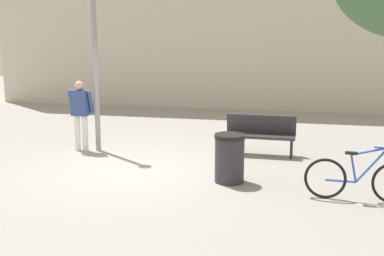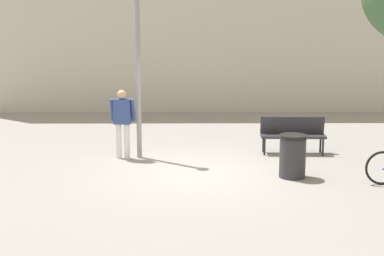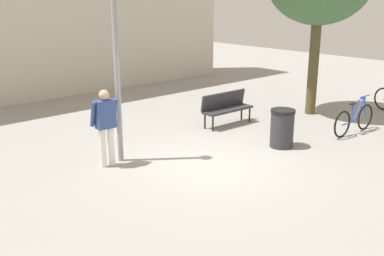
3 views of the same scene
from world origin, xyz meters
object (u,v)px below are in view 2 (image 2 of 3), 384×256
lamppost (138,55)px  person_by_lamppost (122,119)px  trash_bin (293,156)px  park_bench (293,132)px

lamppost → person_by_lamppost: size_ratio=2.47×
lamppost → trash_bin: size_ratio=4.45×
trash_bin → park_bench: bearing=79.9°
person_by_lamppost → park_bench: size_ratio=1.03×
trash_bin → lamppost: bearing=152.1°
park_bench → trash_bin: trash_bin is taller
park_bench → lamppost: bearing=-173.4°
person_by_lamppost → trash_bin: size_ratio=1.80×
person_by_lamppost → trash_bin: (3.80, -1.73, -0.50)m
lamppost → person_by_lamppost: (-0.39, -0.08, -1.53)m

